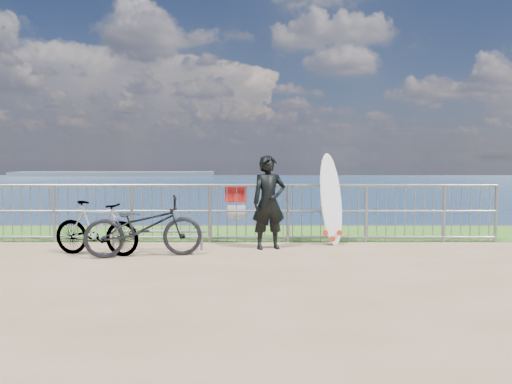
{
  "coord_description": "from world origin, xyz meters",
  "views": [
    {
      "loc": [
        0.39,
        -7.92,
        1.64
      ],
      "look_at": [
        0.39,
        1.2,
        1.0
      ],
      "focal_mm": 35.0,
      "sensor_mm": 36.0,
      "label": 1
    }
  ],
  "objects_px": {
    "surfer": "(269,202)",
    "surfboard": "(331,202)",
    "bicycle_far": "(96,228)",
    "bicycle_near": "(144,227)"
  },
  "relations": [
    {
      "from": "bicycle_near",
      "to": "bicycle_far",
      "type": "bearing_deg",
      "value": 69.94
    },
    {
      "from": "surfer",
      "to": "bicycle_far",
      "type": "bearing_deg",
      "value": 177.07
    },
    {
      "from": "surfer",
      "to": "surfboard",
      "type": "relative_size",
      "value": 0.97
    },
    {
      "from": "surfer",
      "to": "surfboard",
      "type": "distance_m",
      "value": 1.28
    },
    {
      "from": "surfer",
      "to": "bicycle_near",
      "type": "bearing_deg",
      "value": -175.57
    },
    {
      "from": "surfboard",
      "to": "bicycle_near",
      "type": "height_order",
      "value": "surfboard"
    },
    {
      "from": "surfboard",
      "to": "bicycle_far",
      "type": "xyz_separation_m",
      "value": [
        -4.08,
        -1.08,
        -0.34
      ]
    },
    {
      "from": "surfer",
      "to": "bicycle_far",
      "type": "xyz_separation_m",
      "value": [
        -2.89,
        -0.6,
        -0.38
      ]
    },
    {
      "from": "surfboard",
      "to": "bicycle_near",
      "type": "bearing_deg",
      "value": -159.75
    },
    {
      "from": "bicycle_near",
      "to": "bicycle_far",
      "type": "relative_size",
      "value": 1.25
    }
  ]
}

